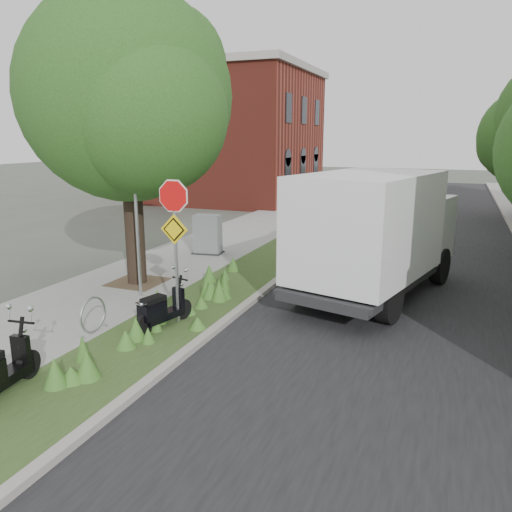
{
  "coord_description": "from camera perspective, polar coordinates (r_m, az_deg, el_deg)",
  "views": [
    {
      "loc": [
        4.0,
        -8.33,
        4.06
      ],
      "look_at": [
        -0.27,
        2.35,
        1.3
      ],
      "focal_mm": 35.0,
      "sensor_mm": 36.0,
      "label": 1
    }
  ],
  "objects": [
    {
      "name": "sidewalk_near",
      "position": [
        20.5,
        -2.39,
        2.23
      ],
      "size": [
        3.5,
        60.0,
        0.12
      ],
      "primitive_type": "cube",
      "color": "gray",
      "rests_on": "ground"
    },
    {
      "name": "brick_building",
      "position": [
        33.2,
        -2.26,
        13.75
      ],
      "size": [
        9.4,
        10.4,
        8.3
      ],
      "color": "maroon",
      "rests_on": "ground"
    },
    {
      "name": "sign_assembly",
      "position": [
        10.57,
        -9.32,
        3.86
      ],
      "size": [
        0.94,
        0.08,
        3.22
      ],
      "color": "#A5A8AD",
      "rests_on": "ground"
    },
    {
      "name": "street_tree_main",
      "position": [
        13.83,
        -14.6,
        16.16
      ],
      "size": [
        6.21,
        5.54,
        7.66
      ],
      "color": "black",
      "rests_on": "ground"
    },
    {
      "name": "bare_post",
      "position": [
        12.58,
        -13.48,
        4.25
      ],
      "size": [
        0.08,
        0.08,
        4.0
      ],
      "color": "#A5A8AD",
      "rests_on": "ground"
    },
    {
      "name": "ground",
      "position": [
        10.09,
        -3.6,
        -10.26
      ],
      "size": [
        120.0,
        120.0,
        0.0
      ],
      "primitive_type": "plane",
      "color": "#4C5147",
      "rests_on": "ground"
    },
    {
      "name": "scooter_far",
      "position": [
        10.72,
        -11.03,
        -6.33
      ],
      "size": [
        0.56,
        1.5,
        0.73
      ],
      "color": "black",
      "rests_on": "ground"
    },
    {
      "name": "bike_hoop",
      "position": [
        10.84,
        -18.14,
        -6.42
      ],
      "size": [
        0.06,
        0.78,
        0.77
      ],
      "color": "#A5A8AD",
      "rests_on": "ground"
    },
    {
      "name": "box_truck",
      "position": [
        13.02,
        13.58,
        3.04
      ],
      "size": [
        3.72,
        6.43,
        2.74
      ],
      "color": "#262628",
      "rests_on": "ground"
    },
    {
      "name": "utility_cabinet",
      "position": [
        17.24,
        -5.55,
        2.4
      ],
      "size": [
        1.09,
        0.8,
        1.34
      ],
      "color": "#262628",
      "rests_on": "ground"
    },
    {
      "name": "kerb_near",
      "position": [
        19.29,
        7.83,
        1.42
      ],
      "size": [
        0.2,
        60.0,
        0.13
      ],
      "primitive_type": "cube",
      "color": "#9E9991",
      "rests_on": "ground"
    },
    {
      "name": "verge",
      "position": [
        19.55,
        4.99,
        1.64
      ],
      "size": [
        2.0,
        60.0,
        0.12
      ],
      "primitive_type": "cube",
      "color": "#2E441D",
      "rests_on": "ground"
    },
    {
      "name": "road",
      "position": [
        18.8,
        18.22,
        0.35
      ],
      "size": [
        7.0,
        60.0,
        0.01
      ],
      "primitive_type": "cube",
      "color": "black",
      "rests_on": "ground"
    }
  ]
}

